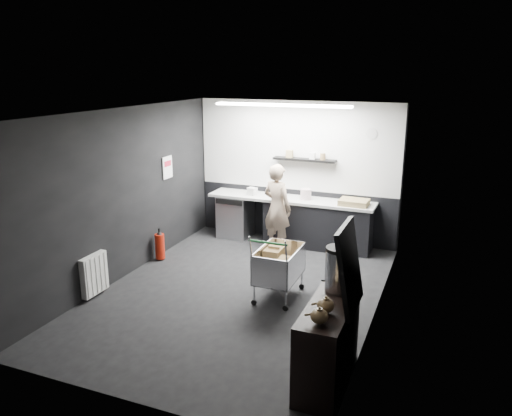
% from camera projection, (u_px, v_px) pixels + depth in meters
% --- Properties ---
extents(floor, '(5.50, 5.50, 0.00)m').
position_uv_depth(floor, '(240.00, 293.00, 7.54)').
color(floor, black).
rests_on(floor, ground).
extents(ceiling, '(5.50, 5.50, 0.00)m').
position_uv_depth(ceiling, '(238.00, 112.00, 6.81)').
color(ceiling, silver).
rests_on(ceiling, wall_back).
extents(wall_back, '(5.50, 0.00, 5.50)m').
position_uv_depth(wall_back, '(296.00, 172.00, 9.63)').
color(wall_back, black).
rests_on(wall_back, floor).
extents(wall_front, '(5.50, 0.00, 5.50)m').
position_uv_depth(wall_front, '(121.00, 279.00, 4.72)').
color(wall_front, black).
rests_on(wall_front, floor).
extents(wall_left, '(0.00, 5.50, 5.50)m').
position_uv_depth(wall_left, '(123.00, 194.00, 7.89)').
color(wall_left, black).
rests_on(wall_left, floor).
extents(wall_right, '(0.00, 5.50, 5.50)m').
position_uv_depth(wall_right, '(380.00, 222.00, 6.45)').
color(wall_right, black).
rests_on(wall_right, floor).
extents(kitchen_wall_panel, '(3.95, 0.02, 1.70)m').
position_uv_depth(kitchen_wall_panel, '(296.00, 146.00, 9.48)').
color(kitchen_wall_panel, silver).
rests_on(kitchen_wall_panel, wall_back).
extents(dado_panel, '(3.95, 0.02, 1.00)m').
position_uv_depth(dado_panel, '(295.00, 214.00, 9.84)').
color(dado_panel, black).
rests_on(dado_panel, wall_back).
extents(floating_shelf, '(1.20, 0.22, 0.04)m').
position_uv_depth(floating_shelf, '(305.00, 160.00, 9.37)').
color(floating_shelf, black).
rests_on(floating_shelf, wall_back).
extents(wall_clock, '(0.20, 0.03, 0.20)m').
position_uv_depth(wall_clock, '(372.00, 134.00, 8.88)').
color(wall_clock, silver).
rests_on(wall_clock, wall_back).
extents(poster, '(0.02, 0.30, 0.40)m').
position_uv_depth(poster, '(167.00, 167.00, 8.99)').
color(poster, white).
rests_on(poster, wall_left).
extents(poster_red_band, '(0.02, 0.22, 0.10)m').
position_uv_depth(poster_red_band, '(167.00, 164.00, 8.97)').
color(poster_red_band, red).
rests_on(poster_red_band, poster).
extents(radiator, '(0.10, 0.50, 0.60)m').
position_uv_depth(radiator, '(94.00, 274.00, 7.34)').
color(radiator, silver).
rests_on(radiator, wall_left).
extents(ceiling_strip, '(2.40, 0.20, 0.04)m').
position_uv_depth(ceiling_strip, '(282.00, 105.00, 8.47)').
color(ceiling_strip, white).
rests_on(ceiling_strip, ceiling).
extents(prep_counter, '(3.20, 0.61, 0.90)m').
position_uv_depth(prep_counter, '(297.00, 221.00, 9.53)').
color(prep_counter, black).
rests_on(prep_counter, floor).
extents(person, '(0.69, 0.56, 1.63)m').
position_uv_depth(person, '(277.00, 208.00, 9.12)').
color(person, beige).
rests_on(person, floor).
extents(shopping_cart, '(0.56, 0.92, 1.03)m').
position_uv_depth(shopping_cart, '(279.00, 266.00, 7.28)').
color(shopping_cart, silver).
rests_on(shopping_cart, floor).
extents(sideboard, '(0.51, 1.19, 1.78)m').
position_uv_depth(sideboard, '(329.00, 333.00, 5.29)').
color(sideboard, black).
rests_on(sideboard, floor).
extents(fire_extinguisher, '(0.17, 0.17, 0.55)m').
position_uv_depth(fire_extinguisher, '(160.00, 245.00, 8.78)').
color(fire_extinguisher, '#AA1B0B').
rests_on(fire_extinguisher, floor).
extents(cardboard_box, '(0.52, 0.40, 0.10)m').
position_uv_depth(cardboard_box, '(354.00, 202.00, 8.96)').
color(cardboard_box, '#937F4E').
rests_on(cardboard_box, prep_counter).
extents(pink_tub, '(0.20, 0.20, 0.20)m').
position_uv_depth(pink_tub, '(306.00, 194.00, 9.32)').
color(pink_tub, beige).
rests_on(pink_tub, prep_counter).
extents(white_container, '(0.20, 0.17, 0.15)m').
position_uv_depth(white_container, '(252.00, 191.00, 9.67)').
color(white_container, silver).
rests_on(white_container, prep_counter).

